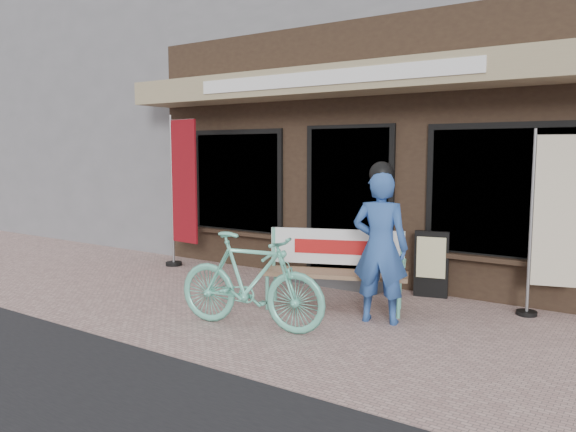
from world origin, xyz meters
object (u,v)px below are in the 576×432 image
Objects in this scene: person at (380,244)px; menu_stand at (431,263)px; nobori_red at (182,190)px; bench at (335,262)px; bicycle at (250,281)px; nobori_cream at (552,221)px.

menu_stand is (0.09, 1.32, -0.42)m from person.
nobori_red is at bearing 153.82° from person.
bench is 1.00× the size of person.
bench is at bearing -25.83° from bicycle.
person is at bearing -156.41° from nobori_cream.
person is 2.06× the size of menu_stand.
menu_stand is at bearing 72.83° from person.
person reaches higher than bicycle.
person is 1.43m from bicycle.
bench is at bearing -138.49° from menu_stand.
nobori_red reaches higher than nobori_cream.
bicycle is 2.53m from menu_stand.
person is 0.83× the size of nobori_cream.
nobori_cream is 2.47× the size of menu_stand.
nobori_cream is at bearing 3.63° from bench.
nobori_red is 2.85× the size of menu_stand.
person is at bearing -107.08° from menu_stand.
person is at bearing -39.83° from bench.
person is at bearing -56.96° from bicycle.
bicycle reaches higher than bench.
menu_stand is at bearing 159.78° from nobori_cream.
bench reaches higher than menu_stand.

